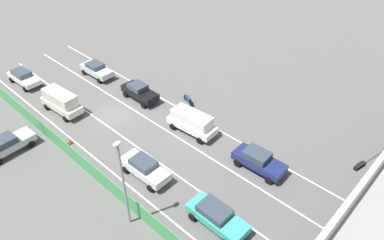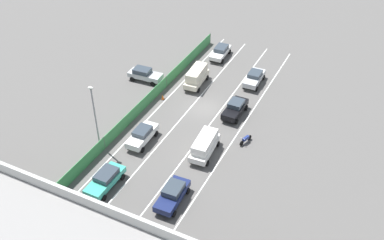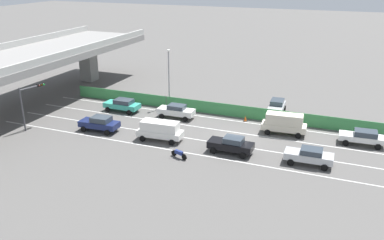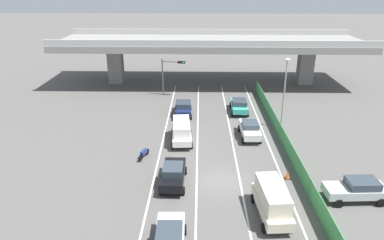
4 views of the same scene
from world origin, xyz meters
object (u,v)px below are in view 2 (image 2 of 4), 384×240
Objects in this scene: car_van_white at (205,145)px; traffic_cone at (163,97)px; car_sedan_silver at (254,78)px; parked_wagon_silver at (145,74)px; car_hatchback_white at (142,135)px; car_sedan_navy at (173,194)px; car_taxi_teal at (105,179)px; street_lamp at (94,112)px; car_sedan_white at (221,51)px; car_van_cream at (197,76)px; motorcycle at (246,139)px; car_sedan_black at (235,108)px.

traffic_cone is (9.00, -6.99, -0.88)m from car_van_white.
parked_wagon_silver reaches higher than car_sedan_silver.
car_hatchback_white is at bearing 67.64° from car_sedan_silver.
car_sedan_navy is 23.00m from car_sedan_silver.
street_lamp is at bearing -48.64° from car_taxi_teal.
car_sedan_white is (7.02, -27.63, -0.05)m from car_sedan_navy.
motorcycle is at bearing 140.19° from car_van_cream.
car_hatchback_white is (6.94, 1.20, -0.28)m from car_van_white.
car_van_white is 1.12× the size of car_sedan_silver.
car_sedan_white is at bearing -99.32° from traffic_cone.
car_sedan_navy is at bearing 161.84° from street_lamp.
car_van_white is 11.92m from street_lamp.
car_taxi_teal is (-0.25, 28.76, 0.03)m from car_sedan_white.
traffic_cone is at bearing -81.24° from car_taxi_teal.
car_sedan_white is (7.10, -12.14, -0.04)m from car_sedan_black.
car_sedan_black is 13.73m from parked_wagon_silver.
car_sedan_black is at bearing 92.43° from car_sedan_silver.
street_lamp is at bearing 100.70° from parked_wagon_silver.
car_sedan_black is 0.99× the size of parked_wagon_silver.
parked_wagon_silver is (13.28, 5.62, 0.03)m from car_sedan_silver.
car_sedan_navy is at bearing 91.38° from car_van_white.
car_van_white is 15.52m from car_sedan_silver.
car_van_cream reaches higher than parked_wagon_silver.
car_van_white is 11.43m from traffic_cone.
car_van_white is at bearing 48.09° from motorcycle.
car_taxi_teal is 6.69× the size of traffic_cone.
car_van_cream is at bearing -89.62° from car_taxi_teal.
car_van_cream is at bearing -60.65° from car_van_white.
traffic_cone is (-4.35, 2.90, -0.60)m from parked_wagon_silver.
car_taxi_teal reaches higher than motorcycle.
street_lamp is (10.67, 19.42, 3.70)m from car_sedan_silver.
car_sedan_white is at bearing -89.51° from car_taxi_teal.
motorcycle is at bearing -105.49° from car_sedan_navy.
motorcycle is (-10.20, -4.84, -0.48)m from car_hatchback_white.
car_taxi_teal is at bearing 51.17° from motorcycle.
car_taxi_teal is at bearing 90.49° from car_sedan_white.
car_sedan_white is at bearing -89.23° from car_van_cream.
car_van_cream reaches higher than traffic_cone.
car_sedan_navy reaches higher than motorcycle.
motorcycle is 17.75m from parked_wagon_silver.
car_sedan_silver is 0.59× the size of street_lamp.
car_sedan_navy reaches higher than traffic_cone.
car_sedan_navy is at bearing 104.26° from car_sedan_white.
motorcycle is (-3.26, -3.64, -0.75)m from car_van_white.
car_hatchback_white is 0.91× the size of car_van_cream.
traffic_cone is at bearing -37.86° from car_van_white.
car_sedan_black is 0.99× the size of car_hatchback_white.
parked_wagon_silver is at bearing -33.74° from traffic_cone.
car_sedan_black is 5.32m from motorcycle.
car_sedan_black reaches higher than traffic_cone.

